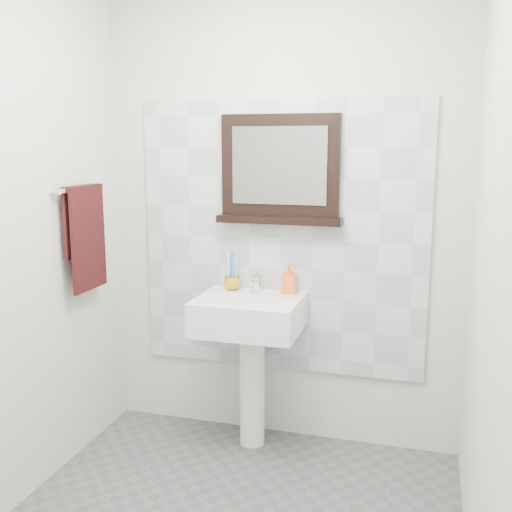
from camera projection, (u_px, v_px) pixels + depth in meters
The scene contains 11 objects.
back_wall at pixel (281, 220), 3.29m from camera, with size 2.00×0.01×2.50m, color beige.
front_wall at pixel (23, 352), 1.22m from camera, with size 2.00×0.01×2.50m, color beige.
right_wall at pixel (494, 271), 1.98m from camera, with size 0.01×2.20×2.50m, color beige.
splashback at pixel (281, 239), 3.30m from camera, with size 1.60×0.02×1.50m, color silver.
pedestal_sink at pixel (250, 330), 3.22m from camera, with size 0.55×0.44×0.96m.
toothbrush_cup at pixel (232, 283), 3.34m from camera, with size 0.10×0.10×0.08m, color #B98415.
toothbrushes at pixel (233, 268), 3.33m from camera, with size 0.05×0.04×0.21m.
soap_dispenser at pixel (289, 279), 3.25m from camera, with size 0.07×0.08×0.16m, color #F63B1D.
framed_mirror at pixel (280, 172), 3.21m from camera, with size 0.69×0.11×0.58m.
towel_bar at pixel (82, 189), 3.09m from camera, with size 0.07×0.40×0.03m.
hand_towel at pixel (85, 229), 3.12m from camera, with size 0.06×0.30×0.55m.
Camera 1 is at (0.78, -2.08, 1.67)m, focal length 42.00 mm.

